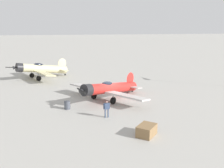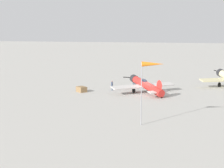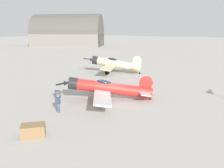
{
  "view_description": "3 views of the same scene",
  "coord_description": "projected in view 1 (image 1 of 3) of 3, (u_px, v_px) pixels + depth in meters",
  "views": [
    {
      "loc": [
        -28.36,
        5.49,
        8.68
      ],
      "look_at": [
        0.0,
        0.0,
        1.8
      ],
      "focal_mm": 40.0,
      "sensor_mm": 36.0,
      "label": 1
    },
    {
      "loc": [
        7.48,
        -56.2,
        10.45
      ],
      "look_at": [
        -6.11,
        1.7,
        1.1
      ],
      "focal_mm": 57.55,
      "sensor_mm": 36.0,
      "label": 2
    },
    {
      "loc": [
        -20.63,
        -15.02,
        7.62
      ],
      "look_at": [
        0.0,
        0.0,
        1.8
      ],
      "focal_mm": 39.36,
      "sensor_mm": 36.0,
      "label": 3
    }
  ],
  "objects": [
    {
      "name": "ground_plane",
      "position": [
        112.0,
        98.0,
        30.11
      ],
      "size": [
        400.0,
        400.0,
        0.0
      ],
      "primitive_type": "plane",
      "color": "#A8A59E"
    },
    {
      "name": "airplane_foreground",
      "position": [
        109.0,
        88.0,
        29.44
      ],
      "size": [
        9.7,
        9.1,
        2.77
      ],
      "rotation": [
        0.0,
        0.0,
        2.24
      ],
      "color": "red",
      "rests_on": "ground_plane"
    },
    {
      "name": "equipment_crate",
      "position": [
        147.0,
        130.0,
        19.95
      ],
      "size": [
        2.05,
        2.01,
        0.88
      ],
      "rotation": [
        0.0,
        0.0,
        2.41
      ],
      "color": "olive",
      "rests_on": "ground_plane"
    },
    {
      "name": "fuel_drum",
      "position": [
        67.0,
        105.0,
        26.25
      ],
      "size": [
        0.65,
        0.65,
        0.85
      ],
      "color": "#474C56",
      "rests_on": "ground_plane"
    },
    {
      "name": "ground_crew_mechanic",
      "position": [
        107.0,
        107.0,
        23.73
      ],
      "size": [
        0.28,
        0.64,
        1.66
      ],
      "rotation": [
        0.0,
        0.0,
        3.26
      ],
      "color": "#384766",
      "rests_on": "ground_plane"
    },
    {
      "name": "airplane_mid_apron",
      "position": [
        41.0,
        69.0,
        40.94
      ],
      "size": [
        10.4,
        9.42,
        3.12
      ],
      "rotation": [
        0.0,
        0.0,
        2.02
      ],
      "color": "beige",
      "rests_on": "ground_plane"
    }
  ]
}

